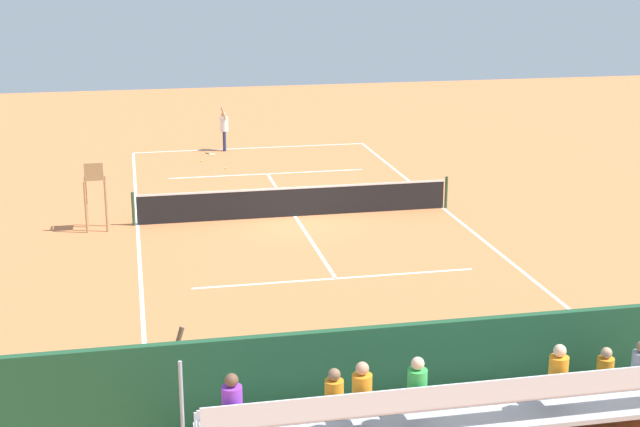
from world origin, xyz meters
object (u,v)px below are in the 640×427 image
object	(u,v)px
tennis_player	(224,127)
courtside_bench	(502,371)
line_judge	(181,379)
tennis_ball_far	(226,168)
tennis_net	(295,201)
tennis_racket	(212,154)
umpire_chair	(95,188)
tennis_ball_near	(202,161)
equipment_bag	(401,403)
bleacher_stand	(459,413)

from	to	relation	value
tennis_player	courtside_bench	bearing A→B (deg)	96.59
line_judge	tennis_ball_far	bearing A→B (deg)	-98.09
tennis_net	tennis_racket	bearing A→B (deg)	-80.00
umpire_chair	tennis_ball_near	distance (m)	9.90
tennis_racket	line_judge	xyz separation A→B (m)	(2.63, 23.37, 1.00)
tennis_net	tennis_racket	distance (m)	10.20
courtside_bench	tennis_racket	xyz separation A→B (m)	(3.39, -23.31, -0.54)
courtside_bench	equipment_bag	world-z (taller)	courtside_bench
bleacher_stand	tennis_player	world-z (taller)	bleacher_stand
equipment_bag	tennis_player	world-z (taller)	tennis_player
tennis_net	courtside_bench	world-z (taller)	tennis_net
courtside_bench	tennis_ball_far	bearing A→B (deg)	-81.40
line_judge	tennis_racket	bearing A→B (deg)	-96.42
tennis_player	line_judge	world-z (taller)	same
umpire_chair	tennis_ball_far	xyz separation A→B (m)	(-4.72, -7.50, -1.28)
tennis_net	tennis_ball_far	size ratio (longest dim) A/B	156.06
tennis_racket	tennis_ball_far	world-z (taller)	tennis_ball_far
bleacher_stand	courtside_bench	bearing A→B (deg)	-127.85
umpire_chair	bleacher_stand	bearing A→B (deg)	112.18
bleacher_stand	tennis_player	xyz separation A→B (m)	(1.12, -26.12, 0.05)
umpire_chair	tennis_ball_near	bearing A→B (deg)	-113.44
tennis_racket	line_judge	world-z (taller)	line_judge
tennis_player	line_judge	size ratio (longest dim) A/B	1.00
umpire_chair	equipment_bag	xyz separation A→B (m)	(-5.79, 13.13, -1.13)
courtside_bench	tennis_net	bearing A→B (deg)	-83.03
tennis_net	tennis_ball_far	bearing A→B (deg)	-78.45
tennis_ball_far	line_judge	distance (m)	20.80
tennis_player	equipment_bag	bearing A→B (deg)	91.76
bleacher_stand	umpire_chair	world-z (taller)	bleacher_stand
tennis_player	bleacher_stand	bearing A→B (deg)	92.45
tennis_net	tennis_ball_near	world-z (taller)	tennis_net
tennis_net	equipment_bag	bearing A→B (deg)	88.27
tennis_player	tennis_ball_far	world-z (taller)	tennis_player
tennis_racket	tennis_ball_far	distance (m)	2.82
tennis_player	tennis_racket	xyz separation A→B (m)	(0.62, 0.68, -1.00)
tennis_net	umpire_chair	distance (m)	6.26
tennis_net	courtside_bench	bearing A→B (deg)	96.97
bleacher_stand	tennis_ball_near	bearing A→B (deg)	-84.64
tennis_net	tennis_ball_far	distance (m)	7.39
bleacher_stand	courtside_bench	world-z (taller)	bleacher_stand
equipment_bag	tennis_ball_near	size ratio (longest dim) A/B	13.64
courtside_bench	equipment_bag	bearing A→B (deg)	3.62
courtside_bench	tennis_ball_near	world-z (taller)	courtside_bench
equipment_bag	umpire_chair	bearing A→B (deg)	-66.19
tennis_net	line_judge	distance (m)	14.05
tennis_net	equipment_bag	size ratio (longest dim) A/B	11.44
tennis_ball_near	tennis_racket	bearing A→B (deg)	-112.00
tennis_net	bleacher_stand	bearing A→B (deg)	89.89
tennis_net	courtside_bench	xyz separation A→B (m)	(-1.62, 13.27, 0.06)
tennis_player	tennis_ball_far	bearing A→B (deg)	84.61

